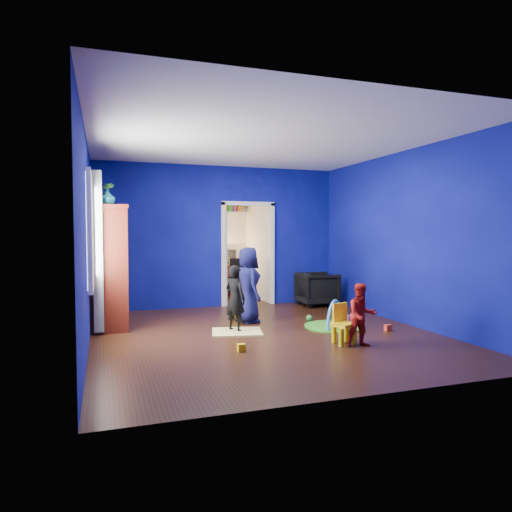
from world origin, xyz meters
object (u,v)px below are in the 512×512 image
object	(u,v)px
toddler_red	(362,315)
crt_tv	(111,264)
child_black	(235,299)
study_desk	(229,280)
tv_armoire	(109,267)
kid_chair	(344,326)
child_navy	(248,285)
armchair	(317,289)
hopper_ball	(241,309)
play_mat	(334,326)
folding_chair	(240,281)
vase	(108,197)

from	to	relation	value
toddler_red	crt_tv	bearing A→B (deg)	151.42
child_black	study_desk	bearing A→B (deg)	-45.58
tv_armoire	kid_chair	size ratio (longest dim) A/B	3.92
child_navy	armchair	bearing A→B (deg)	-61.13
hopper_ball	play_mat	xyz separation A→B (m)	(1.26, -1.07, -0.17)
crt_tv	hopper_ball	size ratio (longest dim) A/B	1.90
study_desk	folding_chair	xyz separation A→B (m)	(0.00, -0.96, 0.09)
hopper_ball	folding_chair	distance (m)	2.21
vase	child_black	bearing A→B (deg)	-20.56
kid_chair	child_navy	bearing A→B (deg)	94.07
vase	folding_chair	world-z (taller)	vase
study_desk	folding_chair	distance (m)	0.96
child_black	crt_tv	distance (m)	2.11
child_black	study_desk	xyz separation A→B (m)	(0.98, 3.95, -0.14)
study_desk	folding_chair	bearing A→B (deg)	-90.00
armchair	crt_tv	xyz separation A→B (m)	(-4.13, -0.90, 0.67)
play_mat	study_desk	size ratio (longest dim) A/B	1.10
crt_tv	kid_chair	xyz separation A→B (m)	(3.01, -2.21, -0.77)
armchair	play_mat	size ratio (longest dim) A/B	0.79
tv_armoire	play_mat	distance (m)	3.78
toddler_red	tv_armoire	bearing A→B (deg)	151.77
armchair	vase	xyz separation A→B (m)	(-4.17, -1.20, 1.72)
crt_tv	play_mat	bearing A→B (deg)	-18.95
crt_tv	play_mat	xyz separation A→B (m)	(3.42, -1.17, -1.01)
armchair	child_black	distance (m)	3.01
kid_chair	hopper_ball	bearing A→B (deg)	92.71
tv_armoire	folding_chair	bearing A→B (deg)	35.38
child_black	child_navy	distance (m)	0.76
child_black	child_navy	bearing A→B (deg)	-64.47
armchair	toddler_red	bearing A→B (deg)	167.19
child_navy	vase	distance (m)	2.66
toddler_red	crt_tv	world-z (taller)	crt_tv
toddler_red	play_mat	bearing A→B (deg)	86.96
armchair	vase	world-z (taller)	vase
tv_armoire	study_desk	size ratio (longest dim) A/B	2.23
armchair	kid_chair	xyz separation A→B (m)	(-1.12, -3.11, -0.10)
hopper_ball	armchair	bearing A→B (deg)	26.90
crt_tv	study_desk	distance (m)	4.11
crt_tv	folding_chair	distance (m)	3.46
tv_armoire	crt_tv	world-z (taller)	tv_armoire
play_mat	crt_tv	bearing A→B (deg)	161.05
vase	crt_tv	xyz separation A→B (m)	(0.04, 0.30, -1.05)
child_black	tv_armoire	bearing A→B (deg)	30.01
toddler_red	kid_chair	size ratio (longest dim) A/B	1.71
study_desk	child_black	bearing A→B (deg)	-103.89
toddler_red	study_desk	size ratio (longest dim) A/B	0.97
crt_tv	folding_chair	world-z (taller)	crt_tv
armchair	child_black	xyz separation A→B (m)	(-2.34, -1.89, 0.17)
crt_tv	kid_chair	size ratio (longest dim) A/B	1.40
tv_armoire	child_black	bearing A→B (deg)	-28.30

